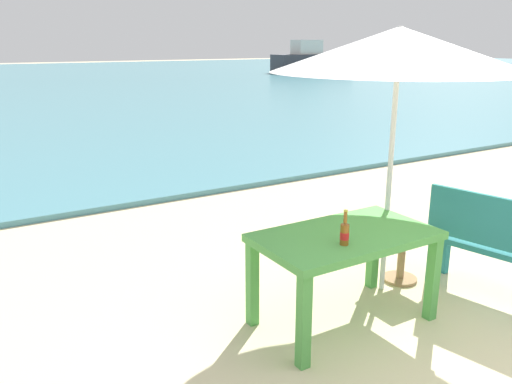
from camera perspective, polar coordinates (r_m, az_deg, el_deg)
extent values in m
cube|color=teal|center=(31.91, -26.05, 10.65)|extent=(120.00, 50.00, 0.08)
cube|color=#4C9E47|center=(4.12, 9.75, -4.81)|extent=(1.40, 0.80, 0.06)
cube|color=#4C9E47|center=(3.67, 5.22, -13.91)|extent=(0.08, 0.08, 0.70)
cube|color=#4C9E47|center=(4.48, 18.71, -8.97)|extent=(0.08, 0.08, 0.70)
cube|color=#4C9E47|center=(4.17, -0.40, -9.96)|extent=(0.08, 0.08, 0.70)
cube|color=#4C9E47|center=(4.89, 12.65, -6.30)|extent=(0.08, 0.08, 0.70)
cylinder|color=brown|center=(3.85, 9.63, -4.60)|extent=(0.06, 0.06, 0.16)
cone|color=brown|center=(3.82, 9.68, -3.52)|extent=(0.06, 0.06, 0.03)
cylinder|color=brown|center=(3.80, 9.72, -2.70)|extent=(0.03, 0.03, 0.09)
cylinder|color=red|center=(3.85, 9.62, -4.71)|extent=(0.07, 0.07, 0.05)
cylinder|color=gold|center=(3.79, 9.75, -2.02)|extent=(0.03, 0.03, 0.01)
cylinder|color=silver|center=(4.64, 14.43, 2.72)|extent=(0.04, 0.04, 2.30)
cone|color=white|center=(4.52, 15.31, 14.76)|extent=(2.10, 2.10, 0.36)
cube|color=#9E7A51|center=(5.02, 15.81, -3.87)|extent=(0.44, 0.44, 0.04)
cylinder|color=#9E7A51|center=(5.12, 15.58, -6.71)|extent=(0.07, 0.07, 0.50)
cylinder|color=#9E7A51|center=(5.21, 15.38, -9.10)|extent=(0.32, 0.32, 0.03)
cube|color=#237275|center=(5.03, 25.11, -5.65)|extent=(0.61, 1.25, 0.05)
cube|color=#237275|center=(4.80, 24.80, -3.07)|extent=(0.30, 1.18, 0.44)
cube|color=#237275|center=(5.43, 19.97, -6.21)|extent=(0.06, 0.06, 0.42)
cube|color=#237275|center=(5.19, 18.58, -7.09)|extent=(0.06, 0.06, 0.42)
cube|color=#38383F|center=(38.18, 6.18, 13.78)|extent=(6.06, 1.65, 1.24)
cube|color=silver|center=(37.82, 5.54, 15.45)|extent=(1.93, 1.24, 0.96)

